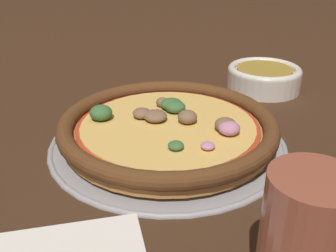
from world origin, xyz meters
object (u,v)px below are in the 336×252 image
(pizza_tray, at_px, (168,140))
(drinking_cup, at_px, (304,246))
(pizza, at_px, (168,126))
(bowl_near, at_px, (264,77))

(pizza_tray, height_order, drinking_cup, drinking_cup)
(pizza_tray, height_order, pizza, pizza)
(pizza, height_order, bowl_near, pizza)
(pizza, xyz_separation_m, drinking_cup, (-0.27, -0.06, 0.03))
(pizza, relative_size, drinking_cup, 2.51)
(pizza, distance_m, bowl_near, 0.27)
(pizza, bearing_deg, pizza_tray, 157.23)
(pizza_tray, relative_size, drinking_cup, 2.75)
(bowl_near, relative_size, drinking_cup, 1.13)
(pizza_tray, xyz_separation_m, drinking_cup, (-0.27, -0.06, 0.06))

